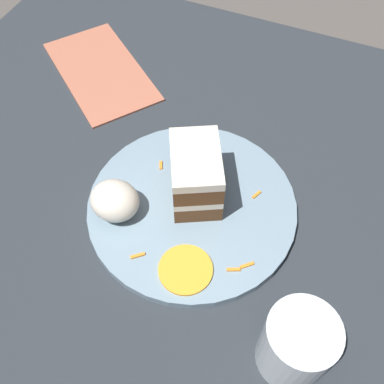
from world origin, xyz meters
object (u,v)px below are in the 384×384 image
at_px(drinking_glass, 295,346).
at_px(plate, 192,207).
at_px(cake_slice, 196,175).
at_px(orange_garnish, 186,269).
at_px(menu_card, 101,71).
at_px(cream_dollop, 115,201).

bearing_deg(drinking_glass, plate, -38.02).
distance_m(cake_slice, orange_garnish, 0.13).
bearing_deg(menu_card, orange_garnish, 82.05).
height_order(orange_garnish, menu_card, orange_garnish).
xyz_separation_m(cream_dollop, drinking_glass, (-0.28, 0.09, 0.00)).
relative_size(plate, menu_card, 1.21).
bearing_deg(cake_slice, orange_garnish, 79.58).
relative_size(cream_dollop, drinking_glass, 0.69).
bearing_deg(drinking_glass, orange_garnish, -17.39).
height_order(cream_dollop, menu_card, cream_dollop).
bearing_deg(cake_slice, menu_card, -62.32).
relative_size(orange_garnish, menu_card, 0.29).
bearing_deg(plate, drinking_glass, 141.98).
relative_size(cake_slice, menu_card, 0.48).
bearing_deg(orange_garnish, cream_dollop, -20.05).
bearing_deg(cream_dollop, cake_slice, -140.77).
relative_size(cake_slice, cream_dollop, 1.74).
distance_m(orange_garnish, menu_card, 0.43).
xyz_separation_m(cake_slice, cream_dollop, (0.09, 0.07, -0.02)).
bearing_deg(plate, cake_slice, -81.52).
distance_m(plate, drinking_glass, 0.24).
height_order(plate, orange_garnish, orange_garnish).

